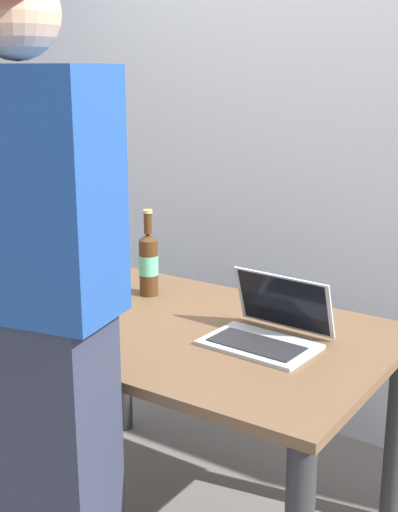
{
  "coord_description": "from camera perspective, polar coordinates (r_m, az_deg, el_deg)",
  "views": [
    {
      "loc": [
        1.23,
        -1.76,
        1.56
      ],
      "look_at": [
        0.05,
        0.0,
        0.99
      ],
      "focal_mm": 48.54,
      "sensor_mm": 36.0,
      "label": 1
    }
  ],
  "objects": [
    {
      "name": "laptop",
      "position": [
        2.17,
        5.74,
        -5.92
      ],
      "size": [
        0.36,
        0.3,
        0.2
      ],
      "color": "#B7BABC",
      "rests_on": "desk"
    },
    {
      "name": "beer_bottle_dark",
      "position": [
        2.65,
        -7.31,
        -0.77
      ],
      "size": [
        0.06,
        0.06,
        0.29
      ],
      "color": "brown",
      "rests_on": "desk"
    },
    {
      "name": "person_figure",
      "position": [
        1.8,
        -13.32,
        -6.04
      ],
      "size": [
        0.46,
        0.35,
        1.82
      ],
      "color": "#2D3347",
      "rests_on": "ground"
    },
    {
      "name": "desk",
      "position": [
        2.35,
        -1.04,
        -8.69
      ],
      "size": [
        1.34,
        0.89,
        0.74
      ],
      "color": "brown",
      "rests_on": "ground"
    },
    {
      "name": "back_wall",
      "position": [
        2.95,
        9.16,
        9.94
      ],
      "size": [
        6.0,
        0.1,
        2.6
      ],
      "primitive_type": "cube",
      "color": "silver",
      "rests_on": "ground"
    },
    {
      "name": "beer_bottle_brown",
      "position": [
        2.58,
        -4.18,
        -0.52
      ],
      "size": [
        0.07,
        0.07,
        0.33
      ],
      "color": "#472B14",
      "rests_on": "desk"
    }
  ]
}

